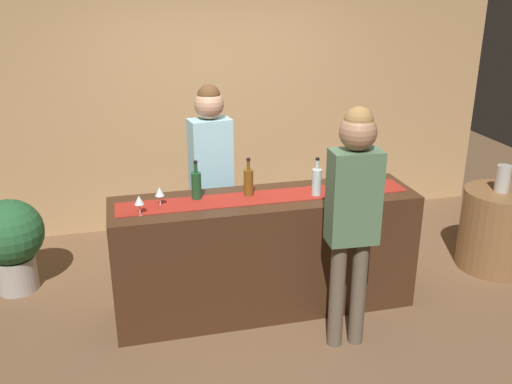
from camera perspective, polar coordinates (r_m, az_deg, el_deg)
name	(u,v)px	position (r m, az deg, el deg)	size (l,w,h in m)	color
ground_plane	(265,305)	(4.77, 0.86, -11.27)	(10.00, 10.00, 0.00)	brown
back_wall	(219,88)	(6.01, -3.76, 10.29)	(6.00, 0.12, 2.90)	tan
bar_counter	(265,253)	(4.54, 0.89, -6.16)	(2.36, 0.60, 0.95)	#3D2314
counter_runner_cloth	(265,197)	(4.35, 0.93, -0.50)	(2.24, 0.28, 0.01)	maroon
wine_bottle_amber	(248,182)	(4.34, -0.76, 1.02)	(0.07, 0.07, 0.30)	brown
wine_bottle_clear	(317,182)	(4.37, 6.08, 1.05)	(0.07, 0.07, 0.30)	#B2C6C1
wine_bottle_green	(196,185)	(4.30, -5.98, 0.71)	(0.07, 0.07, 0.30)	#194723
wine_glass_near_customer	(160,192)	(4.21, -9.62, -0.03)	(0.07, 0.07, 0.14)	silver
wine_glass_mid_counter	(139,201)	(4.07, -11.62, -0.86)	(0.07, 0.07, 0.14)	silver
bartender	(211,163)	(4.78, -4.55, 2.93)	(0.37, 0.25, 1.73)	#26262B
customer_sipping	(353,204)	(3.88, 9.71, -1.18)	(0.35, 0.25, 1.76)	brown
round_side_table	(498,229)	(5.67, 23.07, -3.45)	(0.68, 0.68, 0.74)	brown
vase_on_side_table	(503,179)	(5.49, 23.48, 1.24)	(0.13, 0.13, 0.24)	#A8A399
potted_plant_tall	(11,239)	(5.21, -23.31, -4.37)	(0.56, 0.56, 0.81)	#9E9389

